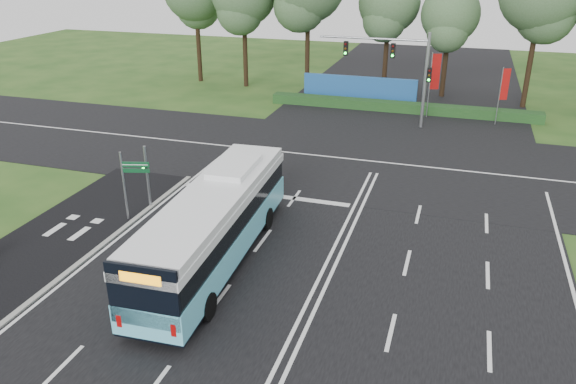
% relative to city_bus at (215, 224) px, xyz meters
% --- Properties ---
extents(ground, '(120.00, 120.00, 0.00)m').
position_rel_city_bus_xyz_m(ground, '(4.57, 2.30, -1.80)').
color(ground, '#234918').
rests_on(ground, ground).
extents(road_main, '(20.00, 120.00, 0.04)m').
position_rel_city_bus_xyz_m(road_main, '(4.57, 2.30, -1.78)').
color(road_main, black).
rests_on(road_main, ground).
extents(road_cross, '(120.00, 14.00, 0.05)m').
position_rel_city_bus_xyz_m(road_cross, '(4.57, 14.30, -1.77)').
color(road_cross, black).
rests_on(road_cross, ground).
extents(bike_path, '(5.00, 18.00, 0.06)m').
position_rel_city_bus_xyz_m(bike_path, '(-7.93, -0.70, -1.77)').
color(bike_path, black).
rests_on(bike_path, ground).
extents(kerb_strip, '(0.25, 18.00, 0.12)m').
position_rel_city_bus_xyz_m(kerb_strip, '(-5.53, -0.70, -1.74)').
color(kerb_strip, gray).
rests_on(kerb_strip, ground).
extents(city_bus, '(3.17, 12.54, 3.57)m').
position_rel_city_bus_xyz_m(city_bus, '(0.00, 0.00, 0.00)').
color(city_bus, '#64CEE9').
rests_on(city_bus, ground).
extents(pedestrian_signal, '(0.29, 0.41, 3.36)m').
position_rel_city_bus_xyz_m(pedestrian_signal, '(-5.63, 4.04, 0.04)').
color(pedestrian_signal, gray).
rests_on(pedestrian_signal, ground).
extents(street_sign, '(1.35, 0.43, 3.57)m').
position_rel_city_bus_xyz_m(street_sign, '(-5.62, 2.52, 0.48)').
color(street_sign, gray).
rests_on(street_sign, ground).
extents(banner_flag_mid, '(0.74, 0.26, 5.15)m').
position_rel_city_bus_xyz_m(banner_flag_mid, '(6.99, 25.86, 1.53)').
color(banner_flag_mid, gray).
rests_on(banner_flag_mid, ground).
extents(banner_flag_right, '(0.61, 0.29, 4.40)m').
position_rel_city_bus_xyz_m(banner_flag_right, '(12.17, 25.33, 1.08)').
color(banner_flag_right, gray).
rests_on(banner_flag_right, ground).
extents(traffic_light_gantry, '(8.41, 0.28, 7.00)m').
position_rel_city_bus_xyz_m(traffic_light_gantry, '(4.78, 22.80, 2.87)').
color(traffic_light_gantry, gray).
rests_on(traffic_light_gantry, ground).
extents(hedge, '(22.00, 1.20, 0.80)m').
position_rel_city_bus_xyz_m(hedge, '(4.57, 26.80, -1.40)').
color(hedge, '#153B19').
rests_on(hedge, ground).
extents(blue_hoarding, '(10.00, 0.30, 2.20)m').
position_rel_city_bus_xyz_m(blue_hoarding, '(0.57, 29.30, -0.70)').
color(blue_hoarding, '#1A4E90').
rests_on(blue_hoarding, ground).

